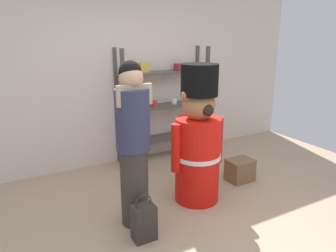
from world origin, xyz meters
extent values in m
plane|color=tan|center=(0.00, 0.00, 0.00)|extent=(6.40, 6.40, 0.00)
cube|color=silver|center=(0.00, 2.20, 1.30)|extent=(6.40, 0.12, 2.60)
cube|color=#4C4742|center=(-0.13, 1.83, 0.88)|extent=(0.05, 0.05, 1.76)
cube|color=#4C4742|center=(1.32, 1.83, 0.88)|extent=(0.05, 0.05, 1.76)
cube|color=#4C4742|center=(-0.13, 2.13, 0.88)|extent=(0.05, 0.05, 1.76)
cube|color=#4C4742|center=(1.32, 2.13, 0.88)|extent=(0.05, 0.05, 1.76)
cube|color=#4C4742|center=(0.59, 1.98, 0.32)|extent=(1.45, 0.30, 0.04)
cube|color=#4C4742|center=(0.59, 1.98, 0.84)|extent=(1.45, 0.30, 0.04)
cube|color=#4C4742|center=(0.59, 1.98, 1.37)|extent=(1.45, 0.30, 0.04)
cylinder|color=navy|center=(0.05, 2.00, 0.91)|extent=(0.09, 0.09, 0.10)
cylinder|color=red|center=(0.41, 1.94, 0.91)|extent=(0.08, 0.08, 0.09)
cylinder|color=white|center=(0.77, 1.95, 0.91)|extent=(0.08, 0.08, 0.09)
cylinder|color=pink|center=(1.14, 2.00, 0.91)|extent=(0.09, 0.09, 0.09)
cylinder|color=silver|center=(0.23, 1.98, 0.45)|extent=(0.07, 0.07, 0.22)
cylinder|color=#B27226|center=(0.95, 1.97, 0.45)|extent=(0.06, 0.06, 0.23)
cube|color=gold|center=(0.27, 1.98, 1.46)|extent=(0.14, 0.11, 0.15)
cube|color=#B21E2D|center=(0.92, 1.98, 1.44)|extent=(0.19, 0.16, 0.10)
cylinder|color=red|center=(0.26, 0.52, 0.51)|extent=(0.53, 0.53, 1.02)
cylinder|color=white|center=(0.26, 0.52, 0.57)|extent=(0.55, 0.55, 0.05)
sphere|color=#A36A3E|center=(0.26, 0.52, 1.18)|extent=(0.38, 0.38, 0.38)
sphere|color=#A36A3E|center=(0.10, 0.52, 1.30)|extent=(0.13, 0.13, 0.13)
sphere|color=#A36A3E|center=(0.42, 0.52, 1.30)|extent=(0.13, 0.13, 0.13)
cylinder|color=black|center=(0.26, 0.52, 1.46)|extent=(0.42, 0.42, 0.35)
cylinder|color=red|center=(-0.04, 0.52, 0.71)|extent=(0.11, 0.11, 0.56)
cylinder|color=red|center=(0.56, 0.52, 0.71)|extent=(0.11, 0.11, 0.56)
sphere|color=black|center=(0.26, 0.35, 1.15)|extent=(0.13, 0.13, 0.13)
cylinder|color=#38332D|center=(-0.59, 0.42, 0.41)|extent=(0.29, 0.29, 0.83)
cylinder|color=#2D3351|center=(-0.59, 0.42, 1.13)|extent=(0.34, 0.34, 0.61)
sphere|color=tan|center=(-0.59, 0.42, 1.55)|extent=(0.23, 0.23, 0.23)
cube|color=tan|center=(-0.59, 0.35, 1.39)|extent=(0.36, 0.04, 0.20)
sphere|color=black|center=(-0.59, 0.44, 1.60)|extent=(0.22, 0.22, 0.22)
cube|color=#332D28|center=(-0.64, 0.10, 0.18)|extent=(0.22, 0.16, 0.36)
torus|color=#332D28|center=(-0.64, 0.10, 0.40)|extent=(0.17, 0.01, 0.17)
cube|color=brown|center=(1.07, 0.66, 0.14)|extent=(0.34, 0.27, 0.28)
cube|color=brown|center=(1.07, 0.66, 0.29)|extent=(0.35, 0.28, 0.02)
camera|label=1|loc=(-1.75, -2.39, 1.95)|focal=34.14mm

